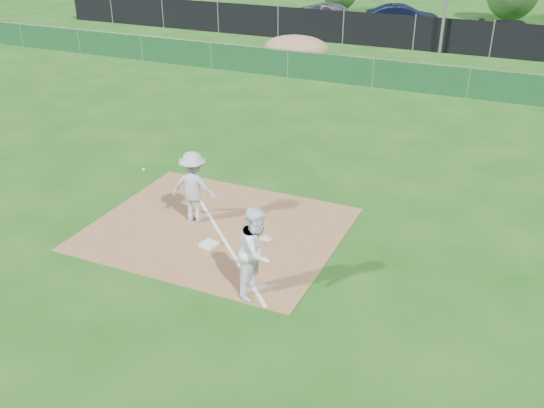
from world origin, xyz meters
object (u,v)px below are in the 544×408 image
Objects in this scene: first_base at (209,244)px; runner at (257,251)px; car_right at (517,31)px; play_at_first at (194,187)px; car_left at (333,16)px; car_mid at (402,18)px.

first_base is 0.18× the size of runner.
first_base is at bearing 158.11° from car_right.
first_base is 1.63m from play_at_first.
play_at_first reaches higher than car_right.
car_left is (-5.29, 25.93, -0.14)m from play_at_first.
runner is (2.78, -2.18, 0.04)m from play_at_first.
runner is 0.43× the size of car_mid.
play_at_first is at bearing -146.55° from car_left.
car_left is 10.92m from car_right.
car_left is at bearing 79.82° from car_right.
car_mid is 6.87m from car_right.
runner is 29.25m from car_left.
play_at_first reaches higher than car_mid.
runner is (1.84, -1.20, 0.93)m from first_base.
first_base is at bearing 61.73° from runner.
car_left is 1.02× the size of car_mid.
car_left is at bearing 101.54° from play_at_first.
first_base is 2.38m from runner.
car_left is (-8.08, 28.11, -0.18)m from runner.
car_left reaches higher than first_base.
play_at_first is at bearing 133.89° from first_base.
play_at_first reaches higher than car_left.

